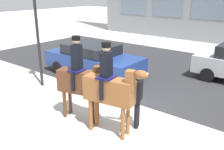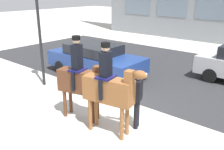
{
  "view_description": "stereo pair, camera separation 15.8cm",
  "coord_description": "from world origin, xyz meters",
  "px_view_note": "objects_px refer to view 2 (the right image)",
  "views": [
    {
      "loc": [
        4.54,
        -6.28,
        3.82
      ],
      "look_at": [
        0.22,
        -0.87,
        1.45
      ],
      "focal_mm": 40.0,
      "sensor_mm": 36.0,
      "label": 1
    },
    {
      "loc": [
        4.66,
        -6.18,
        3.82
      ],
      "look_at": [
        0.22,
        -0.87,
        1.45
      ],
      "focal_mm": 40.0,
      "sensor_mm": 36.0,
      "label": 2
    }
  ],
  "objects_px": {
    "mounted_horse_lead": "(81,79)",
    "mounted_horse_companion": "(109,88)",
    "traffic_light": "(38,15)",
    "pedestrian_bystander": "(137,96)",
    "street_car_near_lane": "(95,59)"
  },
  "relations": [
    {
      "from": "traffic_light",
      "to": "street_car_near_lane",
      "type": "bearing_deg",
      "value": 72.36
    },
    {
      "from": "mounted_horse_lead",
      "to": "mounted_horse_companion",
      "type": "distance_m",
      "value": 1.22
    },
    {
      "from": "mounted_horse_companion",
      "to": "street_car_near_lane",
      "type": "relative_size",
      "value": 0.55
    },
    {
      "from": "street_car_near_lane",
      "to": "pedestrian_bystander",
      "type": "bearing_deg",
      "value": -32.9
    },
    {
      "from": "mounted_horse_lead",
      "to": "pedestrian_bystander",
      "type": "xyz_separation_m",
      "value": [
        1.63,
        0.6,
        -0.3
      ]
    },
    {
      "from": "pedestrian_bystander",
      "to": "mounted_horse_lead",
      "type": "bearing_deg",
      "value": -0.21
    },
    {
      "from": "pedestrian_bystander",
      "to": "mounted_horse_companion",
      "type": "bearing_deg",
      "value": 38.82
    },
    {
      "from": "mounted_horse_lead",
      "to": "street_car_near_lane",
      "type": "relative_size",
      "value": 0.55
    },
    {
      "from": "mounted_horse_lead",
      "to": "traffic_light",
      "type": "relative_size",
      "value": 0.59
    },
    {
      "from": "pedestrian_bystander",
      "to": "traffic_light",
      "type": "relative_size",
      "value": 0.39
    },
    {
      "from": "mounted_horse_lead",
      "to": "pedestrian_bystander",
      "type": "height_order",
      "value": "mounted_horse_lead"
    },
    {
      "from": "street_car_near_lane",
      "to": "mounted_horse_lead",
      "type": "bearing_deg",
      "value": -52.21
    },
    {
      "from": "pedestrian_bystander",
      "to": "traffic_light",
      "type": "xyz_separation_m",
      "value": [
        -4.95,
        0.35,
        1.91
      ]
    },
    {
      "from": "mounted_horse_companion",
      "to": "traffic_light",
      "type": "relative_size",
      "value": 0.59
    },
    {
      "from": "mounted_horse_companion",
      "to": "mounted_horse_lead",
      "type": "bearing_deg",
      "value": 165.94
    }
  ]
}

